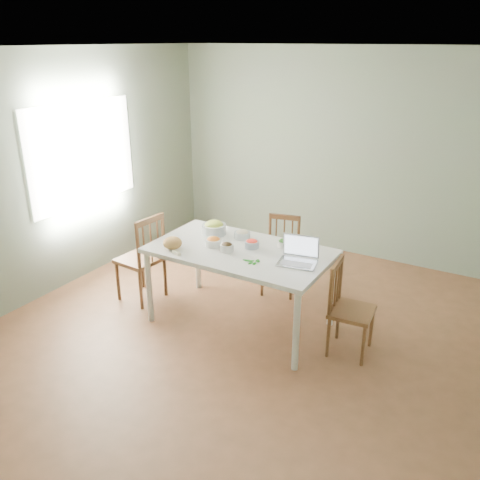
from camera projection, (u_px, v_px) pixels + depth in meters
The scene contains 21 objects.
floor at pixel (254, 334), 5.04m from camera, with size 5.00×5.00×0.00m, color brown.
ceiling at pixel (258, 47), 4.03m from camera, with size 5.00×5.00×0.00m, color white.
wall_back at pixel (347, 155), 6.53m from camera, with size 5.00×0.00×2.70m, color slate.
wall_front at pixel (19, 340), 2.53m from camera, with size 5.00×0.00×2.70m, color slate.
wall_left at pixel (64, 172), 5.70m from camera, with size 0.00×5.00×2.70m, color slate.
window_left at pixel (83, 154), 5.88m from camera, with size 0.04×1.60×1.20m, color white.
dining_table at pixel (240, 287), 5.09m from camera, with size 1.77×1.00×0.83m, color white, non-canonical shape.
chair_far at pixel (280, 256), 5.73m from camera, with size 0.40×0.38×0.89m, color #452E15, non-canonical shape.
chair_left at pixel (140, 257), 5.56m from camera, with size 0.45×0.43×1.01m, color #452E15, non-canonical shape.
chair_right at pixel (352, 309), 4.60m from camera, with size 0.40×0.38×0.90m, color #452E15, non-canonical shape.
bread_boule at pixel (172, 243), 4.93m from camera, with size 0.19×0.19×0.12m, color #AD8A4F.
butter_stick at pixel (177, 253), 4.82m from camera, with size 0.11×0.03×0.03m, color beige.
bowl_squash at pixel (214, 228), 5.29m from camera, with size 0.25×0.25×0.15m, color #EEE64C, non-canonical shape.
bowl_carrot at pixel (213, 242), 5.00m from camera, with size 0.17×0.17×0.09m, color #CB5F15, non-canonical shape.
bowl_onion at pixel (242, 234), 5.19m from camera, with size 0.17×0.17×0.09m, color beige, non-canonical shape.
bowl_mushroom at pixel (227, 247), 4.88m from camera, with size 0.13×0.13×0.09m, color black, non-canonical shape.
bowl_redpep at pixel (252, 244), 4.96m from camera, with size 0.15×0.15×0.09m, color red, non-canonical shape.
bowl_broccoli at pixel (284, 243), 4.98m from camera, with size 0.13×0.13×0.08m, color #1C3616, non-canonical shape.
flatbread at pixel (287, 242), 5.10m from camera, with size 0.18×0.18×0.02m, color #C9B97D.
basil_bunch at pixel (251, 261), 4.66m from camera, with size 0.18×0.18×0.02m, color #084909, non-canonical shape.
laptop at pixel (298, 252), 4.57m from camera, with size 0.35×0.27×0.24m, color silver, non-canonical shape.
Camera 1 is at (2.06, -3.79, 2.77)m, focal length 37.44 mm.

